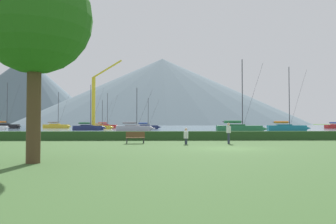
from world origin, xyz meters
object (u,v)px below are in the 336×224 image
at_px(sailboat_slip_9, 101,127).
at_px(sailboat_slip_6, 239,128).
at_px(sailboat_slip_12, 89,127).
at_px(sailboat_slip_2, 106,126).
at_px(person_seated_viewer, 186,135).
at_px(park_tree, 39,11).
at_px(sailboat_slip_4, 147,127).
at_px(sailboat_slip_7, 134,128).
at_px(park_bench_near_path, 135,137).
at_px(sailboat_slip_1, 56,126).
at_px(person_standing_walker, 229,131).
at_px(sailboat_slip_11, 5,126).
at_px(sailboat_slip_5, 287,127).
at_px(dock_crane, 95,106).

bearing_deg(sailboat_slip_9, sailboat_slip_6, -42.81).
xyz_separation_m(sailboat_slip_9, sailboat_slip_12, (-0.27, -15.89, 0.08)).
xyz_separation_m(sailboat_slip_2, person_seated_viewer, (18.39, -83.72, 0.01)).
xyz_separation_m(sailboat_slip_9, park_tree, (10.41, -80.79, 5.73)).
distance_m(sailboat_slip_4, sailboat_slip_7, 27.11).
bearing_deg(park_bench_near_path, sailboat_slip_1, 103.66).
bearing_deg(sailboat_slip_2, sailboat_slip_6, -56.83).
bearing_deg(sailboat_slip_6, sailboat_slip_2, 126.07).
bearing_deg(person_standing_walker, sailboat_slip_2, 104.06).
xyz_separation_m(sailboat_slip_4, park_tree, (-2.31, -81.05, 5.67)).
distance_m(sailboat_slip_2, park_tree, 96.58).
distance_m(sailboat_slip_12, park_bench_near_path, 53.55).
bearing_deg(sailboat_slip_6, sailboat_slip_1, 138.14).
xyz_separation_m(sailboat_slip_2, person_standing_walker, (21.85, -83.09, 0.30)).
height_order(sailboat_slip_1, sailboat_slip_2, sailboat_slip_1).
xyz_separation_m(sailboat_slip_11, park_tree, (40.15, -88.81, 5.50)).
height_order(sailboat_slip_5, park_tree, sailboat_slip_5).
bearing_deg(person_seated_viewer, person_standing_walker, -4.41).
bearing_deg(sailboat_slip_2, dock_crane, -86.46).
bearing_deg(dock_crane, sailboat_slip_9, 87.41).
distance_m(sailboat_slip_2, sailboat_slip_7, 43.41).
bearing_deg(person_standing_walker, sailboat_slip_7, 102.98).
relative_size(sailboat_slip_6, sailboat_slip_7, 1.46).
distance_m(sailboat_slip_6, sailboat_slip_9, 47.12).
distance_m(sailboat_slip_5, sailboat_slip_6, 16.07).
xyz_separation_m(sailboat_slip_5, dock_crane, (-42.58, 18.53, 5.38)).
relative_size(sailboat_slip_6, sailboat_slip_12, 1.21).
height_order(sailboat_slip_5, person_seated_viewer, sailboat_slip_5).
distance_m(sailboat_slip_6, sailboat_slip_11, 74.35).
bearing_deg(sailboat_slip_6, sailboat_slip_12, 150.93).
height_order(sailboat_slip_12, park_bench_near_path, sailboat_slip_12).
height_order(sailboat_slip_1, park_tree, sailboat_slip_1).
bearing_deg(sailboat_slip_4, sailboat_slip_5, -35.02).
xyz_separation_m(sailboat_slip_4, sailboat_slip_12, (-12.98, -16.15, 0.03)).
xyz_separation_m(sailboat_slip_6, sailboat_slip_11, (-59.56, 44.50, 0.04)).
distance_m(sailboat_slip_4, sailboat_slip_9, 12.72).
bearing_deg(sailboat_slip_9, sailboat_slip_2, 100.98).
relative_size(sailboat_slip_2, sailboat_slip_9, 1.41).
distance_m(sailboat_slip_9, person_standing_walker, 71.30).
bearing_deg(sailboat_slip_2, sailboat_slip_4, -45.02).
distance_m(sailboat_slip_9, park_tree, 81.66).
bearing_deg(person_standing_walker, park_bench_near_path, 175.41).
relative_size(sailboat_slip_1, dock_crane, 0.64).
bearing_deg(dock_crane, person_standing_walker, -70.49).
xyz_separation_m(sailboat_slip_11, person_seated_viewer, (47.34, -76.77, -0.11)).
distance_m(sailboat_slip_12, park_tree, 66.01).
bearing_deg(sailboat_slip_4, park_tree, -84.70).
height_order(sailboat_slip_5, park_bench_near_path, sailboat_slip_5).
xyz_separation_m(sailboat_slip_2, sailboat_slip_7, (11.81, -41.77, -0.03)).
distance_m(person_seated_viewer, person_standing_walker, 3.52).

